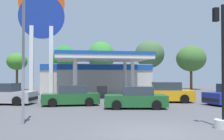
% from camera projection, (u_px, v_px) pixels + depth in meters
% --- Properties ---
extents(ground_plane, '(90.00, 90.00, 0.00)m').
position_uv_depth(ground_plane, '(152.00, 133.00, 9.88)').
color(ground_plane, '#56565B').
rests_on(ground_plane, ground).
extents(gas_station, '(12.56, 11.67, 4.31)m').
position_uv_depth(gas_station, '(96.00, 77.00, 30.73)').
color(gas_station, beige).
rests_on(gas_station, ground).
extents(station_pole_sign, '(4.73, 0.56, 12.14)m').
position_uv_depth(station_pole_sign, '(42.00, 22.00, 27.24)').
color(station_pole_sign, white).
rests_on(station_pole_sign, ground).
extents(car_0, '(4.09, 1.91, 1.45)m').
position_uv_depth(car_0, '(71.00, 96.00, 18.82)').
color(car_0, black).
rests_on(car_0, ground).
extents(car_3, '(4.28, 2.39, 1.45)m').
position_uv_depth(car_3, '(136.00, 98.00, 17.14)').
color(car_3, black).
rests_on(car_3, ground).
extents(car_4, '(4.82, 2.78, 1.62)m').
position_uv_depth(car_4, '(165.00, 93.00, 21.08)').
color(car_4, black).
rests_on(car_4, ground).
extents(car_6, '(4.75, 2.93, 1.59)m').
position_uv_depth(car_6, '(5.00, 95.00, 19.57)').
color(car_6, black).
rests_on(car_6, ground).
extents(traffic_signal_0, '(0.75, 0.75, 5.08)m').
position_uv_depth(traffic_signal_0, '(223.00, 95.00, 10.69)').
color(traffic_signal_0, silver).
rests_on(traffic_signal_0, ground).
extents(tree_1, '(2.93, 2.93, 5.39)m').
position_uv_depth(tree_1, '(17.00, 62.00, 37.74)').
color(tree_1, brown).
rests_on(tree_1, ground).
extents(tree_2, '(3.54, 3.54, 6.38)m').
position_uv_depth(tree_2, '(64.00, 59.00, 37.09)').
color(tree_2, brown).
rests_on(tree_2, ground).
extents(tree_3, '(4.10, 4.10, 7.28)m').
position_uv_depth(tree_3, '(101.00, 56.00, 39.71)').
color(tree_3, brown).
rests_on(tree_3, ground).
extents(tree_4, '(4.60, 4.60, 7.66)m').
position_uv_depth(tree_4, '(150.00, 54.00, 41.14)').
color(tree_4, brown).
rests_on(tree_4, ground).
extents(tree_5, '(4.43, 4.43, 6.62)m').
position_uv_depth(tree_5, '(191.00, 59.00, 39.35)').
color(tree_5, brown).
rests_on(tree_5, ground).
extents(corner_streetlamp, '(0.24, 1.48, 6.58)m').
position_uv_depth(corner_streetlamp, '(23.00, 34.00, 11.40)').
color(corner_streetlamp, gray).
rests_on(corner_streetlamp, ground).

